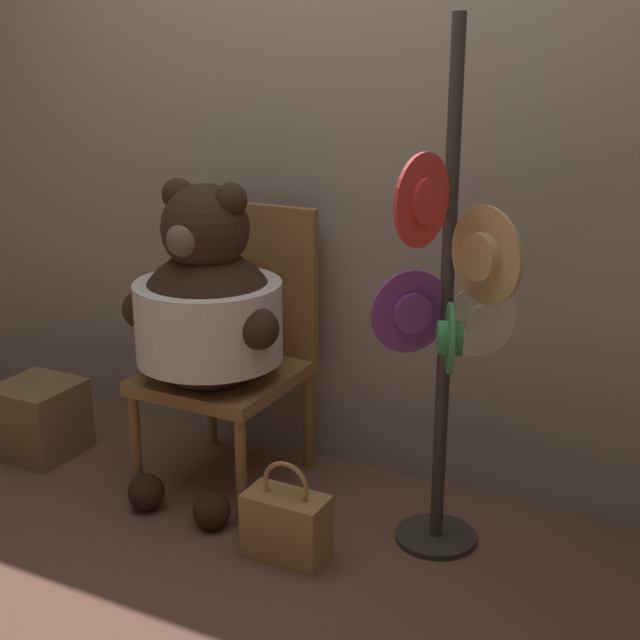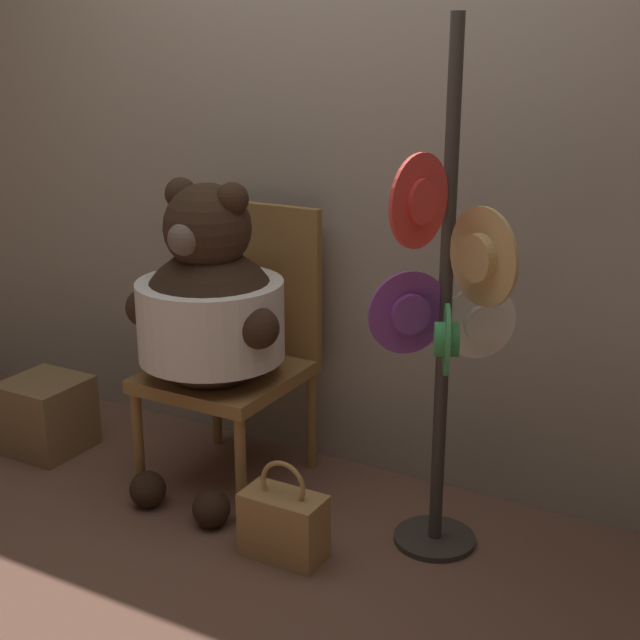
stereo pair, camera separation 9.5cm
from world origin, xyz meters
The scene contains 7 objects.
ground_plane centered at (0.00, 0.00, 0.00)m, with size 14.00×14.00×0.00m, color brown.
wall_back centered at (0.00, 0.60, 1.20)m, with size 8.00×0.10×2.40m.
chair centered at (-0.29, 0.29, 0.54)m, with size 0.52×0.56×1.05m.
teddy_bear centered at (-0.28, 0.09, 0.72)m, with size 0.64×0.57×1.19m.
hat_display_rack centered at (0.62, 0.12, 0.84)m, with size 0.46×0.55×1.73m.
handbag_on_ground centered at (0.18, -0.17, 0.12)m, with size 0.28×0.15×0.35m.
wooden_crate centered at (-1.10, 0.04, 0.15)m, with size 0.30×0.30×0.30m.
Camera 1 is at (1.48, -2.42, 1.66)m, focal length 50.00 mm.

